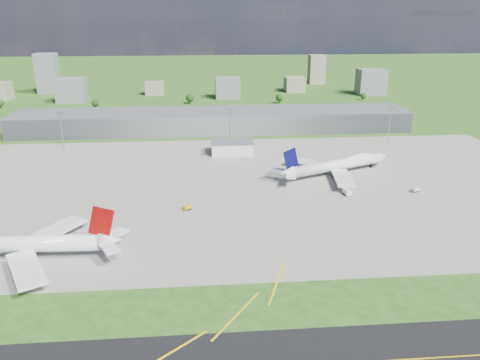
{
  "coord_description": "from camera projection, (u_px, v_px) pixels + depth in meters",
  "views": [
    {
      "loc": [
        -9.05,
        -190.84,
        86.08
      ],
      "look_at": [
        8.97,
        23.71,
        9.0
      ],
      "focal_mm": 35.0,
      "sensor_mm": 36.0,
      "label": 1
    }
  ],
  "objects": [
    {
      "name": "mast_east",
      "position": [
        390.0,
        119.0,
        320.15
      ],
      "size": [
        3.5,
        2.0,
        25.9
      ],
      "color": "gray",
      "rests_on": "ground"
    },
    {
      "name": "bldg_e",
      "position": [
        371.0,
        82.0,
        518.46
      ],
      "size": [
        30.0,
        22.0,
        28.0
      ],
      "primitive_type": "cube",
      "color": "slate",
      "rests_on": "ground"
    },
    {
      "name": "bldg_w",
      "position": [
        71.0,
        90.0,
        475.14
      ],
      "size": [
        28.0,
        22.0,
        24.0
      ],
      "primitive_type": "cube",
      "color": "slate",
      "rests_on": "ground"
    },
    {
      "name": "tree_far_e",
      "position": [
        363.0,
        96.0,
        487.24
      ],
      "size": [
        6.3,
        6.3,
        7.7
      ],
      "color": "#382314",
      "rests_on": "ground"
    },
    {
      "name": "bldg_ce",
      "position": [
        295.0,
        84.0,
        542.32
      ],
      "size": [
        22.0,
        24.0,
        16.0
      ],
      "primitive_type": "cube",
      "color": "gray",
      "rests_on": "ground"
    },
    {
      "name": "bldg_tall_w",
      "position": [
        48.0,
        73.0,
        524.91
      ],
      "size": [
        22.0,
        20.0,
        44.0
      ],
      "primitive_type": "cube",
      "color": "slate",
      "rests_on": "ground"
    },
    {
      "name": "mast_center",
      "position": [
        230.0,
        122.0,
        311.48
      ],
      "size": [
        3.5,
        2.0,
        25.9
      ],
      "color": "gray",
      "rests_on": "ground"
    },
    {
      "name": "airliner_red_twin",
      "position": [
        24.0,
        245.0,
        172.49
      ],
      "size": [
        74.19,
        57.86,
        20.37
      ],
      "rotation": [
        0.0,
        0.0,
        3.11
      ],
      "color": "white",
      "rests_on": "ground"
    },
    {
      "name": "bldg_c",
      "position": [
        228.0,
        88.0,
        497.48
      ],
      "size": [
        26.0,
        20.0,
        22.0
      ],
      "primitive_type": "cube",
      "color": "slate",
      "rests_on": "ground"
    },
    {
      "name": "tree_far_w",
      "position": [
        0.0,
        103.0,
        444.56
      ],
      "size": [
        7.2,
        7.2,
        8.8
      ],
      "color": "#382314",
      "rests_on": "ground"
    },
    {
      "name": "mast_west",
      "position": [
        61.0,
        125.0,
        302.81
      ],
      "size": [
        3.5,
        2.0,
        25.9
      ],
      "color": "gray",
      "rests_on": "ground"
    },
    {
      "name": "tree_e",
      "position": [
        279.0,
        98.0,
        470.43
      ],
      "size": [
        7.65,
        7.65,
        9.35
      ],
      "color": "#382314",
      "rests_on": "ground"
    },
    {
      "name": "van_white_far",
      "position": [
        415.0,
        190.0,
        237.75
      ],
      "size": [
        4.52,
        3.72,
        2.18
      ],
      "rotation": [
        0.0,
        0.0,
        0.52
      ],
      "color": "silver",
      "rests_on": "ground"
    },
    {
      "name": "ground",
      "position": [
        214.0,
        135.0,
        349.5
      ],
      "size": [
        1400.0,
        1400.0,
        0.0
      ],
      "primitive_type": "plane",
      "color": "#284D18",
      "rests_on": "ground"
    },
    {
      "name": "ops_building",
      "position": [
        232.0,
        148.0,
        302.03
      ],
      "size": [
        26.0,
        16.0,
        8.0
      ],
      "primitive_type": "cube",
      "color": "silver",
      "rests_on": "ground"
    },
    {
      "name": "tree_w",
      "position": [
        95.0,
        103.0,
        447.08
      ],
      "size": [
        6.75,
        6.75,
        8.25
      ],
      "color": "#382314",
      "rests_on": "ground"
    },
    {
      "name": "airliner_blue_quad",
      "position": [
        338.0,
        165.0,
        263.43
      ],
      "size": [
        70.76,
        53.85,
        19.39
      ],
      "rotation": [
        0.0,
        0.0,
        0.39
      ],
      "color": "white",
      "rests_on": "ground"
    },
    {
      "name": "van_white_near",
      "position": [
        347.0,
        192.0,
        233.93
      ],
      "size": [
        3.31,
        5.85,
        2.78
      ],
      "rotation": [
        0.0,
        0.0,
        1.74
      ],
      "color": "white",
      "rests_on": "ground"
    },
    {
      "name": "bldg_cw",
      "position": [
        155.0,
        88.0,
        520.66
      ],
      "size": [
        20.0,
        18.0,
        14.0
      ],
      "primitive_type": "cube",
      "color": "gray",
      "rests_on": "ground"
    },
    {
      "name": "bldg_tall_e",
      "position": [
        317.0,
        69.0,
        598.4
      ],
      "size": [
        20.0,
        18.0,
        36.0
      ],
      "primitive_type": "cube",
      "color": "gray",
      "rests_on": "ground"
    },
    {
      "name": "terminal",
      "position": [
        213.0,
        121.0,
        361.04
      ],
      "size": [
        300.0,
        42.0,
        15.0
      ],
      "primitive_type": "cube",
      "color": "slate",
      "rests_on": "ground"
    },
    {
      "name": "tree_c",
      "position": [
        190.0,
        98.0,
        467.92
      ],
      "size": [
        8.1,
        8.1,
        9.9
      ],
      "color": "#382314",
      "rests_on": "ground"
    },
    {
      "name": "apron",
      "position": [
        239.0,
        186.0,
        247.07
      ],
      "size": [
        360.0,
        190.0,
        0.08
      ],
      "primitive_type": "cube",
      "color": "gray",
      "rests_on": "ground"
    },
    {
      "name": "tug_yellow",
      "position": [
        188.0,
        208.0,
        216.39
      ],
      "size": [
        4.55,
        4.13,
        1.94
      ],
      "rotation": [
        0.0,
        0.0,
        0.61
      ],
      "color": "#DA9F0C",
      "rests_on": "ground"
    }
  ]
}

